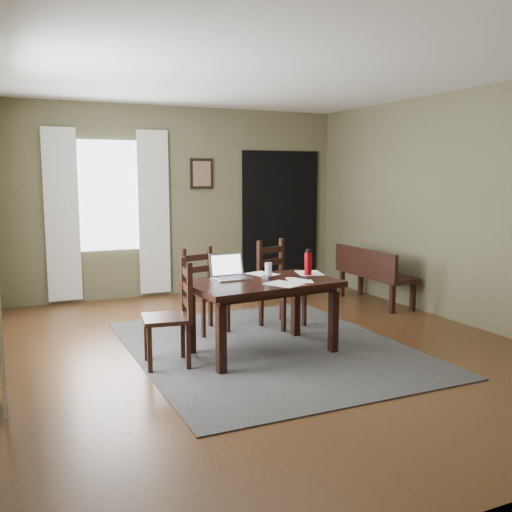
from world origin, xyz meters
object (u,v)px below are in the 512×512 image
chair_back_left (204,291)px  dining_table (262,290)px  chair_back_right (279,285)px  chair_end (172,315)px  bench (372,271)px  laptop (229,272)px  water_bottle (308,263)px

chair_back_left → dining_table: bearing=-90.8°
dining_table → chair_back_right: 1.05m
chair_end → bench: chair_end is taller
chair_end → laptop: chair_end is taller
laptop → chair_back_left: bearing=88.6°
dining_table → chair_back_right: (0.61, 0.84, -0.15)m
water_bottle → laptop: bearing=168.9°
dining_table → chair_back_right: bearing=48.6°
dining_table → chair_back_right: size_ratio=1.51×
dining_table → bench: size_ratio=1.11×
chair_back_right → chair_end: bearing=-171.3°
dining_table → chair_back_left: bearing=99.1°
bench → laptop: size_ratio=3.62×
dining_table → chair_back_left: (-0.25, 0.97, -0.18)m
chair_back_right → water_bottle: chair_back_right is taller
dining_table → chair_end: chair_end is taller
dining_table → water_bottle: water_bottle is taller
bench → water_bottle: bearing=126.2°
chair_back_left → water_bottle: (0.82, -0.86, 0.39)m
bench → chair_back_right: bearing=107.2°
dining_table → chair_end: 0.91m
chair_back_left → bench: 2.56m
chair_back_left → chair_back_right: 0.88m
dining_table → bench: bearing=25.5°
chair_back_right → water_bottle: bearing=-113.7°
laptop → dining_table: bearing=-51.3°
chair_back_left → laptop: size_ratio=2.50×
chair_end → laptop: bearing=119.4°
chair_back_right → bench: 1.74m
chair_back_right → bench: size_ratio=0.74×
chair_back_left → bench: bearing=-6.6°
dining_table → laptop: 0.38m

